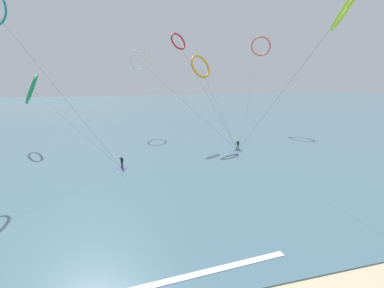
{
  "coord_description": "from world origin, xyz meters",
  "views": [
    {
      "loc": [
        -7.2,
        -7.76,
        11.76
      ],
      "look_at": [
        0.0,
        19.06,
        5.17
      ],
      "focal_mm": 25.45,
      "sensor_mm": 36.0,
      "label": 1
    }
  ],
  "objects": [
    {
      "name": "kite_amber",
      "position": [
        7.25,
        40.36,
        14.03
      ],
      "size": [
        7.16,
        8.93,
        16.14
      ],
      "rotation": [
        0.0,
        0.0,
        0.53
      ],
      "color": "orange",
      "rests_on": "ground"
    },
    {
      "name": "sea_water",
      "position": [
        0.0,
        104.06,
        0.04
      ],
      "size": [
        400.0,
        200.0,
        0.08
      ],
      "primitive_type": "cube",
      "color": "slate",
      "rests_on": "ground"
    },
    {
      "name": "wave_crest_mid",
      "position": [
        -3.46,
        6.05,
        0.06
      ],
      "size": [
        13.14,
        1.49,
        0.12
      ],
      "primitive_type": "cube",
      "rotation": [
        0.0,
        0.0,
        0.08
      ],
      "color": "white",
      "rests_on": "ground"
    },
    {
      "name": "kite_ivory",
      "position": [
        -2.5,
        54.8,
        15.98
      ],
      "size": [
        16.7,
        23.55,
        18.34
      ],
      "rotation": [
        0.0,
        0.0,
        3.91
      ],
      "color": "silver",
      "rests_on": "ground"
    },
    {
      "name": "surfer_violet",
      "position": [
        -7.24,
        28.51,
        0.82
      ],
      "size": [
        1.4,
        0.71,
        1.7
      ],
      "rotation": [
        0.0,
        0.0,
        5.22
      ],
      "color": "purple",
      "rests_on": "ground"
    },
    {
      "name": "kite_crimson",
      "position": [
        4.22,
        44.65,
        18.67
      ],
      "size": [
        9.67,
        12.85,
        20.32
      ],
      "rotation": [
        0.0,
        0.0,
        0.56
      ],
      "color": "red",
      "rests_on": "ground"
    },
    {
      "name": "kite_emerald",
      "position": [
        -21.45,
        45.29,
        10.2
      ],
      "size": [
        16.0,
        19.75,
        12.8
      ],
      "rotation": [
        0.0,
        0.0,
        4.91
      ],
      "color": "#199351",
      "rests_on": "ground"
    },
    {
      "name": "kite_coral",
      "position": [
        25.44,
        52.32,
        19.27
      ],
      "size": [
        16.06,
        21.11,
        21.49
      ],
      "rotation": [
        0.0,
        0.0,
        2.52
      ],
      "color": "#EA7260",
      "rests_on": "ground"
    },
    {
      "name": "surfer_navy",
      "position": [
        11.94,
        33.5,
        0.82
      ],
      "size": [
        1.4,
        0.73,
        1.7
      ],
      "rotation": [
        0.0,
        0.0,
        5.45
      ],
      "color": "navy",
      "rests_on": "ground"
    }
  ]
}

